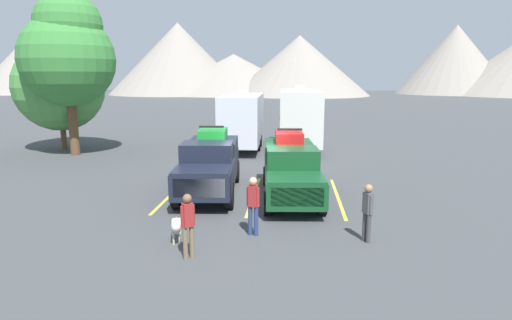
# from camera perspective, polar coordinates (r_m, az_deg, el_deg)

# --- Properties ---
(ground_plane) EXTENTS (240.00, 240.00, 0.00)m
(ground_plane) POSITION_cam_1_polar(r_m,az_deg,el_deg) (16.50, -0.35, -4.87)
(ground_plane) COLOR #3F4244
(pickup_truck_a) EXTENTS (2.48, 5.78, 2.57)m
(pickup_truck_a) POSITION_cam_1_polar(r_m,az_deg,el_deg) (16.89, -6.22, -0.39)
(pickup_truck_a) COLOR black
(pickup_truck_a) RESTS_ON ground
(pickup_truck_b) EXTENTS (2.42, 5.88, 2.54)m
(pickup_truck_b) POSITION_cam_1_polar(r_m,az_deg,el_deg) (16.27, 4.68, -1.01)
(pickup_truck_b) COLOR #144723
(pickup_truck_b) RESTS_ON ground
(lot_stripe_a) EXTENTS (0.12, 5.50, 0.01)m
(lot_stripe_a) POSITION_cam_1_polar(r_m,az_deg,el_deg) (17.24, -11.12, -4.37)
(lot_stripe_a) COLOR gold
(lot_stripe_a) RESTS_ON ground
(lot_stripe_b) EXTENTS (0.12, 5.50, 0.01)m
(lot_stripe_b) POSITION_cam_1_polar(r_m,az_deg,el_deg) (16.65, -0.30, -4.71)
(lot_stripe_b) COLOR gold
(lot_stripe_b) RESTS_ON ground
(lot_stripe_c) EXTENTS (0.12, 5.50, 0.01)m
(lot_stripe_c) POSITION_cam_1_polar(r_m,az_deg,el_deg) (16.67, 10.90, -4.89)
(lot_stripe_c) COLOR gold
(lot_stripe_c) RESTS_ON ground
(camper_trailer_a) EXTENTS (2.49, 8.53, 3.69)m
(camper_trailer_a) POSITION_cam_1_polar(r_m,az_deg,el_deg) (26.97, -1.80, 5.65)
(camper_trailer_a) COLOR silver
(camper_trailer_a) RESTS_ON ground
(camper_trailer_b) EXTENTS (2.58, 7.71, 3.98)m
(camper_trailer_b) POSITION_cam_1_polar(r_m,az_deg,el_deg) (26.72, 5.88, 5.85)
(camper_trailer_b) COLOR silver
(camper_trailer_b) RESTS_ON ground
(person_a) EXTENTS (0.33, 0.31, 1.70)m
(person_a) POSITION_cam_1_polar(r_m,az_deg,el_deg) (10.92, -9.12, -8.18)
(person_a) COLOR #726047
(person_a) RESTS_ON ground
(person_b) EXTENTS (0.29, 0.33, 1.66)m
(person_b) POSITION_cam_1_polar(r_m,az_deg,el_deg) (12.23, 14.73, -6.38)
(person_b) COLOR #3F3F42
(person_b) RESTS_ON ground
(person_c) EXTENTS (0.38, 0.25, 1.74)m
(person_c) POSITION_cam_1_polar(r_m,az_deg,el_deg) (12.30, -0.39, -5.67)
(person_c) COLOR navy
(person_c) RESTS_ON ground
(dog) EXTENTS (0.43, 0.93, 0.67)m
(dog) POSITION_cam_1_polar(r_m,az_deg,el_deg) (12.15, -10.66, -8.83)
(dog) COLOR beige
(dog) RESTS_ON ground
(tree_a) EXTENTS (5.27, 5.27, 9.16)m
(tree_a) POSITION_cam_1_polar(r_m,az_deg,el_deg) (26.77, -23.92, 13.18)
(tree_a) COLOR brown
(tree_a) RESTS_ON ground
(tree_b) EXTENTS (5.40, 5.40, 7.69)m
(tree_b) POSITION_cam_1_polar(r_m,az_deg,el_deg) (29.09, -25.03, 9.84)
(tree_b) COLOR brown
(tree_b) RESTS_ON ground
(mountain_ridge) EXTENTS (160.00, 42.62, 17.47)m
(mountain_ridge) POSITION_cam_1_polar(r_m,az_deg,el_deg) (108.05, 6.64, 12.76)
(mountain_ridge) COLOR gray
(mountain_ridge) RESTS_ON ground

